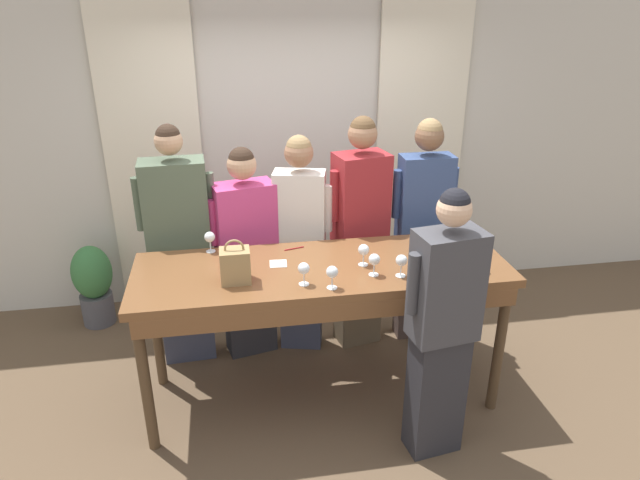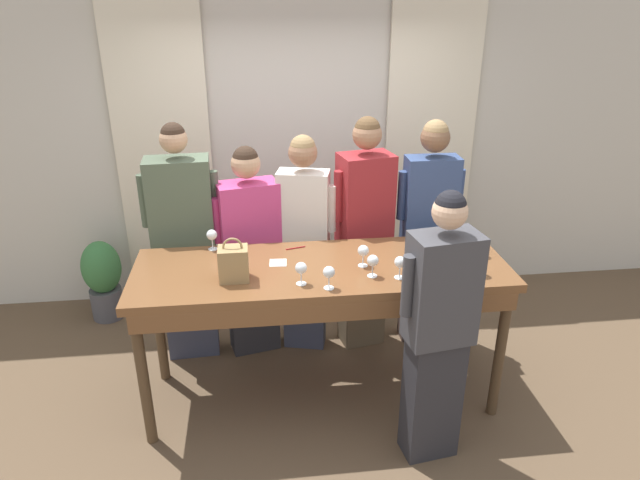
# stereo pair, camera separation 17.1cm
# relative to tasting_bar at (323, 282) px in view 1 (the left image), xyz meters

# --- Properties ---
(ground_plane) EXTENTS (18.00, 18.00, 0.00)m
(ground_plane) POSITION_rel_tasting_bar_xyz_m (0.00, 0.02, -0.94)
(ground_plane) COLOR brown
(wall_back) EXTENTS (12.00, 0.06, 2.80)m
(wall_back) POSITION_rel_tasting_bar_xyz_m (0.00, 1.68, 0.46)
(wall_back) COLOR beige
(wall_back) RESTS_ON ground_plane
(curtain_panel_left) EXTENTS (0.81, 0.03, 2.69)m
(curtain_panel_left) POSITION_rel_tasting_bar_xyz_m (-1.18, 1.62, 0.41)
(curtain_panel_left) COLOR #EFE5C6
(curtain_panel_left) RESTS_ON ground_plane
(curtain_panel_right) EXTENTS (0.81, 0.03, 2.69)m
(curtain_panel_right) POSITION_rel_tasting_bar_xyz_m (1.18, 1.62, 0.41)
(curtain_panel_right) COLOR #EFE5C6
(curtain_panel_right) RESTS_ON ground_plane
(tasting_bar) EXTENTS (2.45, 0.82, 1.04)m
(tasting_bar) POSITION_rel_tasting_bar_xyz_m (0.00, 0.00, 0.00)
(tasting_bar) COLOR brown
(tasting_bar) RESTS_ON ground_plane
(wine_bottle) EXTENTS (0.08, 0.08, 0.32)m
(wine_bottle) POSITION_rel_tasting_bar_xyz_m (0.61, -0.30, 0.22)
(wine_bottle) COLOR black
(wine_bottle) RESTS_ON tasting_bar
(handbag) EXTENTS (0.18, 0.14, 0.28)m
(handbag) POSITION_rel_tasting_bar_xyz_m (-0.56, -0.10, 0.22)
(handbag) COLOR #997A4C
(handbag) RESTS_ON tasting_bar
(wine_glass_front_left) EXTENTS (0.07, 0.07, 0.15)m
(wine_glass_front_left) POSITION_rel_tasting_bar_xyz_m (0.47, -0.20, 0.21)
(wine_glass_front_left) COLOR white
(wine_glass_front_left) RESTS_ON tasting_bar
(wine_glass_front_mid) EXTENTS (0.07, 0.07, 0.15)m
(wine_glass_front_mid) POSITION_rel_tasting_bar_xyz_m (-0.15, -0.21, 0.21)
(wine_glass_front_mid) COLOR white
(wine_glass_front_mid) RESTS_ON tasting_bar
(wine_glass_front_right) EXTENTS (0.07, 0.07, 0.15)m
(wine_glass_front_right) POSITION_rel_tasting_bar_xyz_m (0.27, -0.01, 0.21)
(wine_glass_front_right) COLOR white
(wine_glass_front_right) RESTS_ON tasting_bar
(wine_glass_center_left) EXTENTS (0.07, 0.07, 0.15)m
(wine_glass_center_left) POSITION_rel_tasting_bar_xyz_m (0.01, -0.28, 0.21)
(wine_glass_center_left) COLOR white
(wine_glass_center_left) RESTS_ON tasting_bar
(wine_glass_center_mid) EXTENTS (0.07, 0.07, 0.15)m
(wine_glass_center_mid) POSITION_rel_tasting_bar_xyz_m (0.97, -0.22, 0.21)
(wine_glass_center_mid) COLOR white
(wine_glass_center_mid) RESTS_ON tasting_bar
(wine_glass_center_right) EXTENTS (0.07, 0.07, 0.15)m
(wine_glass_center_right) POSITION_rel_tasting_bar_xyz_m (0.30, -0.16, 0.21)
(wine_glass_center_right) COLOR white
(wine_glass_center_right) RESTS_ON tasting_bar
(wine_glass_back_left) EXTENTS (0.07, 0.07, 0.15)m
(wine_glass_back_left) POSITION_rel_tasting_bar_xyz_m (-0.72, 0.37, 0.21)
(wine_glass_back_left) COLOR white
(wine_glass_back_left) RESTS_ON tasting_bar
(wine_glass_back_mid) EXTENTS (0.07, 0.07, 0.15)m
(wine_glass_back_mid) POSITION_rel_tasting_bar_xyz_m (1.08, 0.05, 0.21)
(wine_glass_back_mid) COLOR white
(wine_glass_back_mid) RESTS_ON tasting_bar
(napkin) EXTENTS (0.12, 0.12, 0.00)m
(napkin) POSITION_rel_tasting_bar_xyz_m (-0.28, 0.10, 0.11)
(napkin) COLOR white
(napkin) RESTS_ON tasting_bar
(pen) EXTENTS (0.14, 0.04, 0.01)m
(pen) POSITION_rel_tasting_bar_xyz_m (-0.15, 0.32, 0.11)
(pen) COLOR maroon
(pen) RESTS_ON tasting_bar
(guest_olive_jacket) EXTENTS (0.57, 0.28, 1.86)m
(guest_olive_jacket) POSITION_rel_tasting_bar_xyz_m (-0.95, 0.69, 0.01)
(guest_olive_jacket) COLOR #383D51
(guest_olive_jacket) RESTS_ON ground_plane
(guest_pink_top) EXTENTS (0.56, 0.33, 1.68)m
(guest_pink_top) POSITION_rel_tasting_bar_xyz_m (-0.47, 0.69, -0.07)
(guest_pink_top) COLOR #28282D
(guest_pink_top) RESTS_ON ground_plane
(guest_cream_sweater) EXTENTS (0.50, 0.28, 1.75)m
(guest_cream_sweater) POSITION_rel_tasting_bar_xyz_m (-0.06, 0.69, -0.01)
(guest_cream_sweater) COLOR #383D51
(guest_cream_sweater) RESTS_ON ground_plane
(guest_striped_shirt) EXTENTS (0.50, 0.35, 1.87)m
(guest_striped_shirt) POSITION_rel_tasting_bar_xyz_m (0.41, 0.69, 0.03)
(guest_striped_shirt) COLOR brown
(guest_striped_shirt) RESTS_ON ground_plane
(guest_navy_coat) EXTENTS (0.51, 0.22, 1.84)m
(guest_navy_coat) POSITION_rel_tasting_bar_xyz_m (0.92, 0.69, 0.04)
(guest_navy_coat) COLOR #473833
(guest_navy_coat) RESTS_ON ground_plane
(host_pouring) EXTENTS (0.50, 0.29, 1.75)m
(host_pouring) POSITION_rel_tasting_bar_xyz_m (0.61, -0.59, -0.04)
(host_pouring) COLOR #28282D
(host_pouring) RESTS_ON ground_plane
(potted_plant) EXTENTS (0.33, 0.33, 0.73)m
(potted_plant) POSITION_rel_tasting_bar_xyz_m (-1.77, 1.31, -0.54)
(potted_plant) COLOR #4C4C51
(potted_plant) RESTS_ON ground_plane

